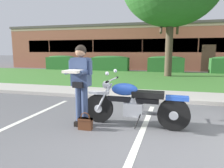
% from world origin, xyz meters
% --- Properties ---
extents(ground_plane, '(140.00, 140.00, 0.00)m').
position_xyz_m(ground_plane, '(0.00, 0.00, 0.00)').
color(ground_plane, '#565659').
extents(curb_strip, '(60.00, 0.20, 0.12)m').
position_xyz_m(curb_strip, '(0.00, 3.06, 0.06)').
color(curb_strip, '#ADA89E').
rests_on(curb_strip, ground).
extents(concrete_walk, '(60.00, 1.50, 0.08)m').
position_xyz_m(concrete_walk, '(0.00, 3.91, 0.04)').
color(concrete_walk, '#ADA89E').
rests_on(concrete_walk, ground).
extents(grass_lawn, '(60.00, 7.85, 0.06)m').
position_xyz_m(grass_lawn, '(0.00, 8.58, 0.03)').
color(grass_lawn, '#3D752D').
rests_on(grass_lawn, ground).
extents(stall_stripe_0, '(0.28, 4.40, 0.01)m').
position_xyz_m(stall_stripe_0, '(-2.48, 0.20, 0.00)').
color(stall_stripe_0, silver).
rests_on(stall_stripe_0, ground).
extents(stall_stripe_1, '(0.28, 4.40, 0.01)m').
position_xyz_m(stall_stripe_1, '(0.25, 0.20, 0.00)').
color(stall_stripe_1, silver).
rests_on(stall_stripe_1, ground).
extents(motorcycle, '(2.24, 0.82, 1.18)m').
position_xyz_m(motorcycle, '(0.15, 0.75, 0.48)').
color(motorcycle, black).
rests_on(motorcycle, ground).
extents(rider_person, '(0.53, 0.60, 1.70)m').
position_xyz_m(rider_person, '(-1.03, 0.47, 1.01)').
color(rider_person, black).
rests_on(rider_person, ground).
extents(handbag, '(0.28, 0.13, 0.36)m').
position_xyz_m(handbag, '(-0.87, 0.28, 0.14)').
color(handbag, '#562D19').
rests_on(handbag, ground).
extents(hedge_left, '(2.55, 0.90, 1.24)m').
position_xyz_m(hedge_left, '(-8.06, 12.66, 0.65)').
color(hedge_left, '#286028').
rests_on(hedge_left, ground).
extents(hedge_center_left, '(2.99, 0.90, 1.24)m').
position_xyz_m(hedge_center_left, '(-3.72, 12.66, 0.65)').
color(hedge_center_left, '#286028').
rests_on(hedge_center_left, ground).
extents(hedge_center_right, '(2.65, 0.90, 1.24)m').
position_xyz_m(hedge_center_right, '(0.63, 12.66, 0.65)').
color(hedge_center_right, '#286028').
rests_on(hedge_center_right, ground).
extents(brick_building, '(25.90, 11.17, 3.95)m').
position_xyz_m(brick_building, '(-1.31, 19.54, 1.98)').
color(brick_building, '#93513D').
rests_on(brick_building, ground).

